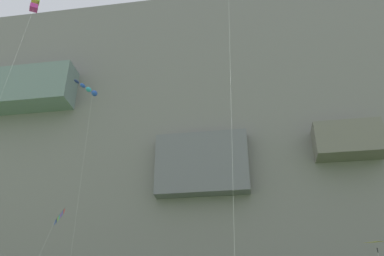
# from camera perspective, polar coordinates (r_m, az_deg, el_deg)

# --- Properties ---
(cliff_face) EXTENTS (180.00, 33.27, 57.01)m
(cliff_face) POSITION_cam_1_polar(r_m,az_deg,el_deg) (70.53, 2.93, -7.43)
(cliff_face) COLOR slate
(cliff_face) RESTS_ON ground
(kite_windsock_high_left) EXTENTS (3.04, 4.01, 33.54)m
(kite_windsock_high_left) POSITION_cam_1_polar(r_m,az_deg,el_deg) (55.71, -13.91, 5.02)
(kite_windsock_high_left) COLOR blue
(kite_windsock_high_left) RESTS_ON ground
(kite_delta_high_center) EXTENTS (2.53, 5.21, 9.00)m
(kite_delta_high_center) POSITION_cam_1_polar(r_m,az_deg,el_deg) (29.81, 24.13, -15.32)
(kite_delta_high_center) COLOR yellow
(kite_delta_high_center) RESTS_ON ground
(kite_banner_far_right) EXTENTS (2.83, 7.88, 14.84)m
(kite_banner_far_right) POSITION_cam_1_polar(r_m,az_deg,el_deg) (42.55, -18.21, -12.57)
(kite_banner_far_right) COLOR black
(kite_banner_far_right) RESTS_ON ground
(kite_box_mid_center) EXTENTS (2.01, 2.89, 34.73)m
(kite_box_mid_center) POSITION_cam_1_polar(r_m,az_deg,el_deg) (46.45, -20.79, 15.42)
(kite_box_mid_center) COLOR #8CCC33
(kite_box_mid_center) RESTS_ON ground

